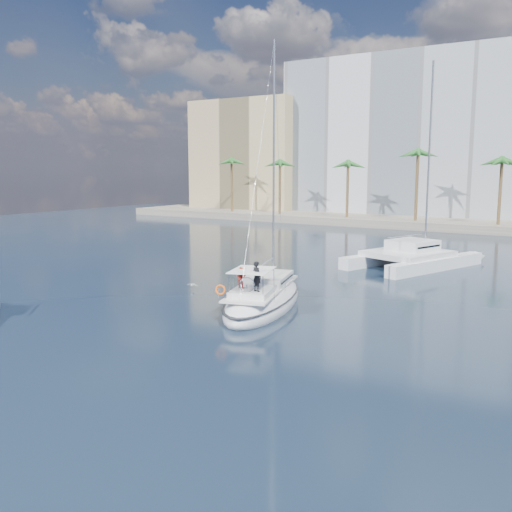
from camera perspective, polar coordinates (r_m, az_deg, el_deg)
The scene contains 9 objects.
ground at distance 35.75m, azimuth -2.73°, elevation -5.92°, with size 160.00×160.00×0.00m, color black.
quay at distance 91.88m, azimuth 19.63°, elevation 3.01°, with size 120.00×14.00×1.20m, color gray.
building_modern at distance 106.31m, azimuth 15.04°, elevation 11.18°, with size 42.00×16.00×28.00m, color silver.
building_tan_left at distance 115.31m, azimuth -0.22°, elevation 9.77°, with size 22.00×14.00×22.00m, color tan.
palm_left at distance 100.89m, azimuth -0.04°, elevation 9.50°, with size 3.60×3.60×12.30m.
palm_centre at distance 87.59m, azimuth 19.38°, elevation 9.11°, with size 3.60×3.60×12.30m.
main_sloop at distance 37.58m, azimuth 0.75°, elevation -4.31°, with size 7.22×12.95×18.32m.
catamaran at distance 54.51m, azimuth 15.24°, elevation 0.15°, with size 10.35×14.26×18.63m.
seagull at distance 43.31m, azimuth -6.37°, elevation -2.88°, with size 0.97×0.42×0.18m.
Camera 1 is at (19.84, -28.31, 9.09)m, focal length 40.00 mm.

